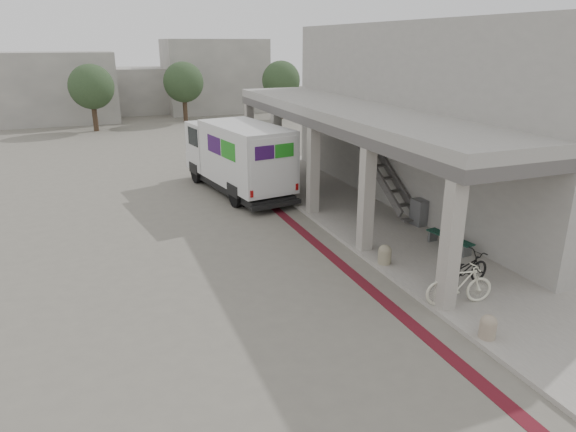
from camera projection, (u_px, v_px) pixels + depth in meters
name	position (u px, v px, depth m)	size (l,w,h in m)	color
ground	(309.00, 268.00, 15.01)	(120.00, 120.00, 0.00)	#676158
bike_lane_stripe	(312.00, 240.00, 17.11)	(0.35, 40.00, 0.01)	#55111A
sidewalk	(424.00, 248.00, 16.36)	(4.40, 28.00, 0.12)	gray
transit_building	(423.00, 119.00, 20.22)	(7.60, 17.00, 7.00)	gray
distant_backdrop	(116.00, 85.00, 44.81)	(28.00, 10.00, 6.50)	gray
tree_left	(91.00, 87.00, 36.97)	(3.20, 3.20, 4.80)	#38281C
tree_mid	(183.00, 82.00, 41.13)	(3.20, 3.20, 4.80)	#38281C
tree_right	(281.00, 81.00, 42.99)	(3.20, 3.20, 4.80)	#38281C
fedex_truck	(237.00, 156.00, 22.10)	(3.29, 7.42, 3.06)	black
bench	(450.00, 240.00, 16.04)	(0.60, 1.74, 0.40)	slate
bollard_near	(488.00, 326.00, 11.20)	(0.37, 0.37, 0.55)	gray
bollard_far	(385.00, 254.00, 14.97)	(0.39, 0.39, 0.58)	gray
utility_cabinet	(419.00, 212.00, 18.09)	(0.42, 0.55, 0.92)	slate
bicycle_black	(464.00, 270.00, 13.53)	(0.61, 1.76, 0.92)	black
bicycle_cream	(459.00, 285.00, 12.57)	(0.49, 1.74, 1.05)	silver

